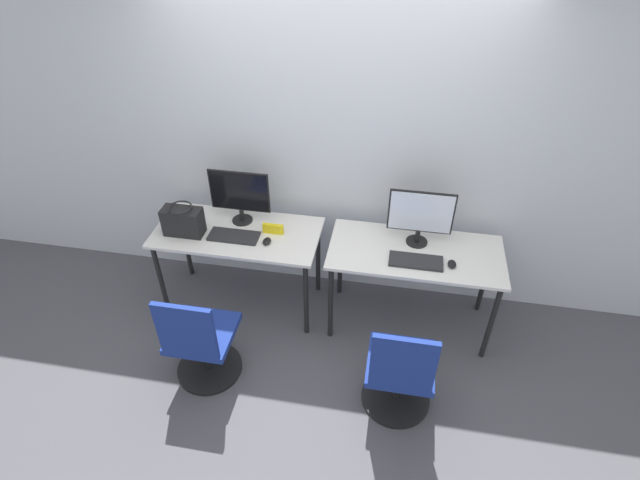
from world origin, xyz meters
TOP-DOWN VIEW (x-y plane):
  - ground_plane at (0.00, 0.00)m, footprint 20.00×20.00m
  - wall_back at (0.00, 0.73)m, footprint 12.00×0.05m
  - desk_left at (-0.69, 0.30)m, footprint 1.28×0.61m
  - monitor_left at (-0.69, 0.45)m, footprint 0.47×0.16m
  - keyboard_left at (-0.69, 0.23)m, footprint 0.38×0.16m
  - mouse_left at (-0.42, 0.21)m, footprint 0.06×0.09m
  - office_chair_left at (-0.74, -0.50)m, footprint 0.48×0.48m
  - desk_right at (0.69, 0.30)m, footprint 1.28×0.61m
  - monitor_right at (0.69, 0.42)m, footprint 0.47×0.16m
  - keyboard_right at (0.69, 0.18)m, footprint 0.38×0.16m
  - mouse_right at (0.94, 0.18)m, footprint 0.06×0.09m
  - office_chair_right at (0.65, -0.51)m, footprint 0.48×0.48m
  - handbag at (-1.07, 0.21)m, footprint 0.30×0.18m
  - placard_left at (-0.40, 0.33)m, footprint 0.16×0.03m

SIDE VIEW (x-z plane):
  - ground_plane at x=0.00m, z-range 0.00..0.00m
  - office_chair_left at x=-0.74m, z-range -0.09..0.78m
  - office_chair_right at x=0.65m, z-range -0.09..0.78m
  - desk_left at x=-0.69m, z-range 0.29..1.04m
  - desk_right at x=0.69m, z-range 0.29..1.04m
  - keyboard_left at x=-0.69m, z-range 0.75..0.77m
  - keyboard_right at x=0.69m, z-range 0.75..0.77m
  - mouse_left at x=-0.42m, z-range 0.75..0.78m
  - mouse_right at x=0.94m, z-range 0.75..0.78m
  - placard_left at x=-0.40m, z-range 0.75..0.83m
  - handbag at x=-1.07m, z-range 0.74..0.99m
  - monitor_left at x=-0.69m, z-range 0.77..1.22m
  - monitor_right at x=0.69m, z-range 0.77..1.22m
  - wall_back at x=0.00m, z-range 0.00..2.80m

